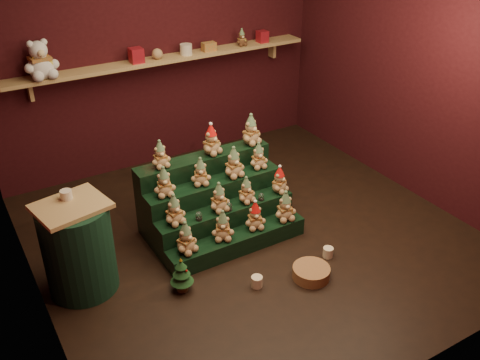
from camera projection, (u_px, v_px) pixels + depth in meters
ground at (252, 235)px, 5.29m from camera, size 4.00×4.00×0.00m
back_wall at (159, 47)px, 6.14m from camera, size 4.00×0.10×2.80m
front_wall at (443, 213)px, 3.07m from camera, size 4.00×0.10×2.80m
left_wall at (3, 157)px, 3.69m from camera, size 0.10×4.00×2.80m
right_wall at (422, 65)px, 5.52m from camera, size 0.10×4.00×2.80m
back_shelf at (166, 59)px, 6.06m from camera, size 3.60×0.26×0.24m
riser_tier_front at (237, 242)px, 5.04m from camera, size 1.40×0.22×0.18m
riser_tier_midfront at (226, 223)px, 5.16m from camera, size 1.40×0.22×0.36m
riser_tier_midback at (215, 205)px, 5.28m from camera, size 1.40×0.22×0.54m
riser_tier_back at (204, 187)px, 5.40m from camera, size 1.40×0.22×0.72m
teddy_0 at (186, 238)px, 4.69m from camera, size 0.27×0.26×0.30m
teddy_1 at (223, 225)px, 4.87m from camera, size 0.27×0.26×0.29m
teddy_2 at (255, 215)px, 5.02m from camera, size 0.24×0.23×0.28m
teddy_3 at (285, 206)px, 5.15m from camera, size 0.24×0.22×0.30m
teddy_4 at (174, 210)px, 4.77m from camera, size 0.24×0.23×0.29m
teddy_5 at (219, 197)px, 4.96m from camera, size 0.22×0.20×0.29m
teddy_6 at (246, 190)px, 5.10m from camera, size 0.22×0.21×0.26m
teddy_7 at (279, 180)px, 5.26m from camera, size 0.25×0.24×0.27m
teddy_8 at (164, 182)px, 4.85m from camera, size 0.23×0.22×0.29m
teddy_9 at (201, 172)px, 5.03m from camera, size 0.24×0.23×0.27m
teddy_10 at (234, 162)px, 5.16m from camera, size 0.24×0.22×0.31m
teddy_11 at (258, 156)px, 5.32m from camera, size 0.21×0.19×0.27m
teddy_12 at (160, 154)px, 4.96m from camera, size 0.20×0.18×0.26m
teddy_13 at (211, 140)px, 5.19m from camera, size 0.28×0.26×0.30m
teddy_14 at (251, 129)px, 5.39m from camera, size 0.27×0.26×0.31m
snow_globe_a at (199, 216)px, 4.86m from camera, size 0.06×0.06×0.09m
snow_globe_b at (229, 206)px, 5.01m from camera, size 0.06×0.06×0.08m
snow_globe_c at (261, 197)px, 5.17m from camera, size 0.06×0.06×0.08m
side_table at (78, 248)px, 4.43m from camera, size 0.62×0.58×0.84m
table_ornament at (66, 195)px, 4.28m from camera, size 0.09×0.09×0.08m
mini_christmas_tree at (182, 274)px, 4.51m from camera, size 0.20×0.20×0.34m
mug_left at (257, 282)px, 4.61m from camera, size 0.10×0.10×0.10m
mug_right at (328, 252)px, 4.97m from camera, size 0.10×0.10×0.10m
wicker_basket at (311, 272)px, 4.71m from camera, size 0.43×0.43×0.10m
white_bear at (39, 54)px, 5.29m from camera, size 0.38×0.35×0.49m
brown_bear at (242, 37)px, 6.41m from camera, size 0.15×0.14×0.20m
gift_tin_red_a at (136, 55)px, 5.83m from camera, size 0.14×0.14×0.16m
gift_tin_cream at (186, 49)px, 6.11m from camera, size 0.14×0.14×0.12m
gift_tin_red_b at (262, 37)px, 6.57m from camera, size 0.12×0.12×0.14m
shelf_plush_ball at (157, 54)px, 5.95m from camera, size 0.12×0.12×0.12m
scarf_gift_box at (209, 47)px, 6.25m from camera, size 0.16×0.10×0.10m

